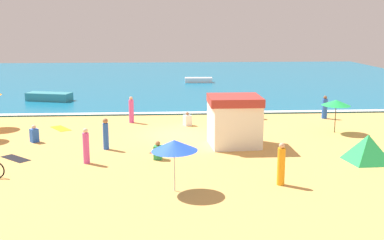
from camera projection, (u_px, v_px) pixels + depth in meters
name	position (u px, v px, depth m)	size (l,w,h in m)	color
ground_plane	(178.00, 134.00, 27.78)	(60.00, 60.00, 0.00)	#E0A856
ocean_water	(170.00, 78.00, 55.15)	(60.00, 44.00, 0.10)	#146B93
wave_breaker_foam	(175.00, 113.00, 33.92)	(57.00, 0.70, 0.01)	white
lifeguard_cabana	(234.00, 120.00, 25.05)	(2.70, 2.56, 2.64)	white
beach_umbrella_0	(336.00, 103.00, 27.93)	(2.22, 2.22, 1.96)	#4C3823
beach_umbrella_1	(174.00, 145.00, 18.12)	(1.93, 1.92, 2.05)	silver
beach_tent	(368.00, 148.00, 22.16)	(2.48, 2.45, 1.32)	green
beachgoer_0	(131.00, 110.00, 30.92)	(0.44, 0.44, 1.71)	#D84CA5
beachgoer_2	(34.00, 135.00, 25.93)	(0.54, 0.54, 0.96)	blue
beachgoer_3	(86.00, 147.00, 21.96)	(0.34, 0.34, 1.66)	#D84CA5
beachgoer_5	(257.00, 113.00, 32.25)	(0.52, 0.52, 0.93)	red
beachgoer_6	(158.00, 151.00, 22.68)	(0.43, 0.43, 0.90)	green
beachgoer_8	(325.00, 108.00, 32.29)	(0.48, 0.48, 1.56)	blue
beachgoer_9	(106.00, 134.00, 24.39)	(0.38, 0.38, 1.62)	blue
beachgoer_10	(281.00, 165.00, 19.02)	(0.41, 0.41, 1.74)	orange
beachgoer_11	(187.00, 120.00, 30.14)	(0.57, 0.57, 0.86)	white
beach_towel_0	(16.00, 158.00, 22.85)	(1.68, 1.62, 0.01)	black
beach_towel_3	(61.00, 128.00, 29.31)	(1.56, 1.87, 0.01)	orange
beach_towel_4	(168.00, 153.00, 23.88)	(1.93, 1.66, 0.01)	red
small_boat_0	(199.00, 80.00, 50.96)	(2.92, 1.14, 0.52)	white
small_boat_1	(49.00, 97.00, 39.12)	(3.84, 2.27, 0.65)	teal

